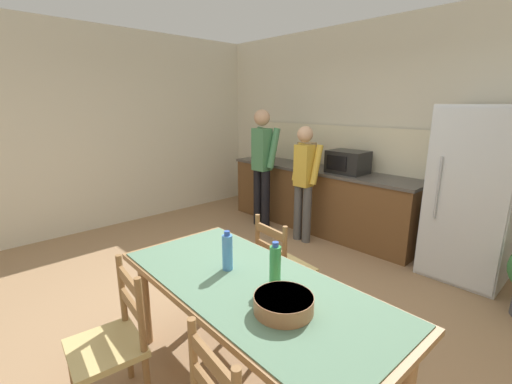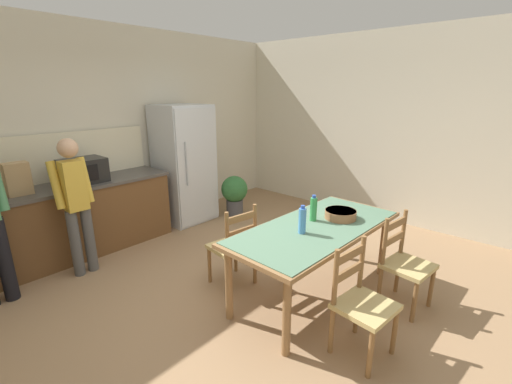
# 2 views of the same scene
# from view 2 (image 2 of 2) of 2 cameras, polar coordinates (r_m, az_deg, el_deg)

# --- Properties ---
(ground_plane) EXTENTS (8.32, 8.32, 0.00)m
(ground_plane) POSITION_cam_2_polar(r_m,az_deg,el_deg) (3.65, -3.15, -17.28)
(ground_plane) COLOR #9E7A56
(wall_back) EXTENTS (6.52, 0.12, 2.90)m
(wall_back) POSITION_cam_2_polar(r_m,az_deg,el_deg) (5.29, -24.57, 8.85)
(wall_back) COLOR beige
(wall_back) RESTS_ON ground
(wall_right) EXTENTS (0.12, 5.20, 2.90)m
(wall_right) POSITION_cam_2_polar(r_m,az_deg,el_deg) (5.83, 20.17, 9.92)
(wall_right) COLOR beige
(wall_right) RESTS_ON ground
(kitchen_counter) EXTENTS (3.00, 0.66, 0.92)m
(kitchen_counter) POSITION_cam_2_polar(r_m,az_deg,el_deg) (4.81, -31.19, -4.94)
(kitchen_counter) COLOR brown
(kitchen_counter) RESTS_ON ground
(counter_splashback) EXTENTS (2.96, 0.03, 0.60)m
(counter_splashback) POSITION_cam_2_polar(r_m,az_deg,el_deg) (4.91, -33.60, 4.35)
(counter_splashback) COLOR beige
(counter_splashback) RESTS_ON kitchen_counter
(refrigerator) EXTENTS (0.77, 0.73, 1.83)m
(refrigerator) POSITION_cam_2_polar(r_m,az_deg,el_deg) (5.50, -11.84, 4.54)
(refrigerator) COLOR silver
(refrigerator) RESTS_ON ground
(microwave) EXTENTS (0.50, 0.39, 0.30)m
(microwave) POSITION_cam_2_polar(r_m,az_deg,el_deg) (4.76, -26.87, 3.19)
(microwave) COLOR black
(microwave) RESTS_ON kitchen_counter
(paper_bag) EXTENTS (0.24, 0.16, 0.36)m
(paper_bag) POSITION_cam_2_polar(r_m,az_deg,el_deg) (4.56, -34.95, 1.80)
(paper_bag) COLOR tan
(paper_bag) RESTS_ON kitchen_counter
(dining_table) EXTENTS (1.96, 0.93, 0.76)m
(dining_table) POSITION_cam_2_polar(r_m,az_deg,el_deg) (3.45, 9.98, -6.80)
(dining_table) COLOR olive
(dining_table) RESTS_ON ground
(bottle_near_centre) EXTENTS (0.07, 0.07, 0.27)m
(bottle_near_centre) POSITION_cam_2_polar(r_m,az_deg,el_deg) (3.19, 7.72, -4.71)
(bottle_near_centre) COLOR #4C8ED6
(bottle_near_centre) RESTS_ON dining_table
(bottle_off_centre) EXTENTS (0.07, 0.07, 0.27)m
(bottle_off_centre) POSITION_cam_2_polar(r_m,az_deg,el_deg) (3.51, 9.56, -2.78)
(bottle_off_centre) COLOR green
(bottle_off_centre) RESTS_ON dining_table
(serving_bowl) EXTENTS (0.32, 0.32, 0.09)m
(serving_bowl) POSITION_cam_2_polar(r_m,az_deg,el_deg) (3.64, 13.91, -3.54)
(serving_bowl) COLOR #9E6642
(serving_bowl) RESTS_ON dining_table
(chair_side_near_right) EXTENTS (0.46, 0.45, 0.91)m
(chair_side_near_right) POSITION_cam_2_polar(r_m,az_deg,el_deg) (3.63, 23.52, -10.89)
(chair_side_near_right) COLOR olive
(chair_side_near_right) RESTS_ON ground
(chair_side_far_left) EXTENTS (0.47, 0.45, 0.91)m
(chair_side_far_left) POSITION_cam_2_polar(r_m,az_deg,el_deg) (3.67, -3.71, -9.09)
(chair_side_far_left) COLOR olive
(chair_side_far_left) RESTS_ON ground
(chair_side_near_left) EXTENTS (0.46, 0.44, 0.91)m
(chair_side_near_left) POSITION_cam_2_polar(r_m,az_deg,el_deg) (2.92, 17.15, -17.27)
(chair_side_near_left) COLOR olive
(chair_side_near_left) RESTS_ON ground
(person_at_counter) EXTENTS (0.39, 0.27, 1.55)m
(person_at_counter) POSITION_cam_2_polar(r_m,az_deg,el_deg) (4.23, -27.84, -1.25)
(person_at_counter) COLOR #4C4C4C
(person_at_counter) RESTS_ON ground
(potted_plant) EXTENTS (0.44, 0.44, 0.67)m
(potted_plant) POSITION_cam_2_polar(r_m,az_deg,el_deg) (5.73, -3.61, -0.09)
(potted_plant) COLOR #4C4C51
(potted_plant) RESTS_ON ground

